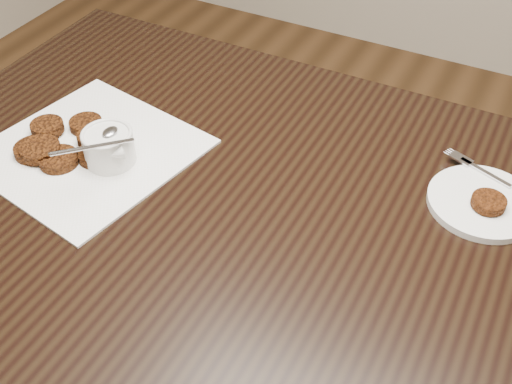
% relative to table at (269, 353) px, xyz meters
% --- Properties ---
extents(table, '(1.39, 0.89, 0.75)m').
position_rel_table_xyz_m(table, '(0.00, 0.00, 0.00)').
color(table, black).
rests_on(table, floor).
extents(napkin, '(0.38, 0.38, 0.00)m').
position_rel_table_xyz_m(napkin, '(-0.36, -0.00, 0.38)').
color(napkin, white).
rests_on(napkin, table).
extents(sauce_ramekin, '(0.13, 0.13, 0.12)m').
position_rel_table_xyz_m(sauce_ramekin, '(-0.31, -0.01, 0.44)').
color(sauce_ramekin, silver).
rests_on(sauce_ramekin, napkin).
extents(patty_cluster, '(0.25, 0.25, 0.02)m').
position_rel_table_xyz_m(patty_cluster, '(-0.41, -0.03, 0.39)').
color(patty_cluster, '#592A0B').
rests_on(patty_cluster, napkin).
extents(plate_with_patty, '(0.23, 0.23, 0.03)m').
position_rel_table_xyz_m(plate_with_patty, '(0.28, 0.18, 0.39)').
color(plate_with_patty, white).
rests_on(plate_with_patty, table).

